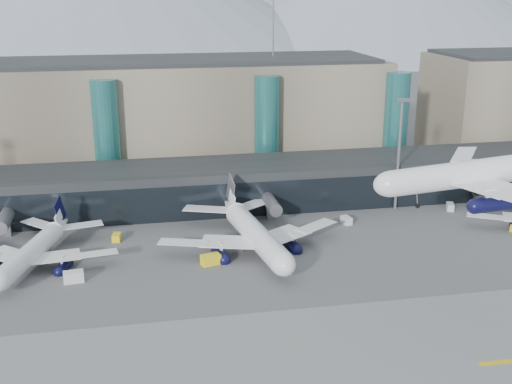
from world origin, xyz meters
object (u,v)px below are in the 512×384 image
(veh_h, at_px, (211,259))
(jet_parked_left, at_px, (37,242))
(veh_a, at_px, (74,277))
(veh_g, at_px, (346,220))
(jet_parked_mid, at_px, (251,223))
(veh_b, at_px, (117,237))
(lightmast_mid, at_px, (399,148))
(hero_jet, at_px, (496,164))
(veh_d, at_px, (450,207))

(veh_h, bearing_deg, jet_parked_left, 150.76)
(veh_a, height_order, veh_g, veh_a)
(jet_parked_left, relative_size, jet_parked_mid, 0.84)
(jet_parked_left, distance_m, veh_b, 16.48)
(lightmast_mid, relative_size, veh_a, 7.47)
(jet_parked_mid, xyz_separation_m, veh_h, (-8.88, -7.46, -3.78))
(hero_jet, distance_m, veh_b, 74.57)
(lightmast_mid, distance_m, veh_a, 75.93)
(hero_jet, bearing_deg, veh_a, 166.78)
(veh_b, xyz_separation_m, veh_d, (75.15, 4.76, 0.07))
(veh_b, bearing_deg, hero_jet, -120.07)
(lightmast_mid, xyz_separation_m, hero_jet, (-8.18, -52.19, 10.60))
(jet_parked_left, bearing_deg, veh_a, -128.45)
(jet_parked_mid, bearing_deg, veh_d, -83.81)
(veh_a, distance_m, veh_g, 58.88)
(veh_a, bearing_deg, hero_jet, -29.27)
(jet_parked_left, distance_m, veh_h, 32.38)
(jet_parked_mid, bearing_deg, veh_a, 99.20)
(lightmast_mid, bearing_deg, veh_a, -159.68)
(veh_h, bearing_deg, veh_g, 10.54)
(jet_parked_mid, height_order, veh_a, jet_parked_mid)
(jet_parked_left, height_order, veh_g, jet_parked_left)
(veh_g, bearing_deg, jet_parked_left, -93.21)
(hero_jet, distance_m, veh_d, 58.36)
(hero_jet, bearing_deg, veh_h, 151.98)
(jet_parked_left, distance_m, veh_d, 90.22)
(jet_parked_mid, relative_size, veh_h, 11.01)
(veh_d, height_order, veh_h, veh_h)
(veh_a, xyz_separation_m, veh_g, (55.83, 18.69, -0.17))
(hero_jet, relative_size, veh_a, 9.81)
(veh_a, relative_size, veh_d, 1.22)
(hero_jet, bearing_deg, veh_b, 150.83)
(veh_a, height_order, veh_d, veh_a)
(hero_jet, xyz_separation_m, veh_d, (20.31, 49.06, -24.21))
(hero_jet, height_order, veh_d, hero_jet)
(jet_parked_left, bearing_deg, veh_h, -86.35)
(veh_h, bearing_deg, veh_a, 170.66)
(lightmast_mid, relative_size, veh_d, 9.08)
(veh_a, bearing_deg, jet_parked_mid, 11.00)
(jet_parked_left, xyz_separation_m, veh_a, (7.08, -10.21, -2.97))
(jet_parked_mid, height_order, veh_g, jet_parked_mid)
(veh_b, xyz_separation_m, veh_g, (48.79, 0.64, 0.06))
(hero_jet, relative_size, veh_d, 11.93)
(veh_d, bearing_deg, hero_jet, 177.42)
(jet_parked_mid, height_order, veh_d, jet_parked_mid)
(jet_parked_mid, bearing_deg, jet_parked_left, 82.09)
(hero_jet, relative_size, veh_h, 9.56)
(lightmast_mid, bearing_deg, veh_h, -153.24)
(veh_g, bearing_deg, lightmast_mid, 106.12)
(lightmast_mid, bearing_deg, jet_parked_mid, -157.05)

